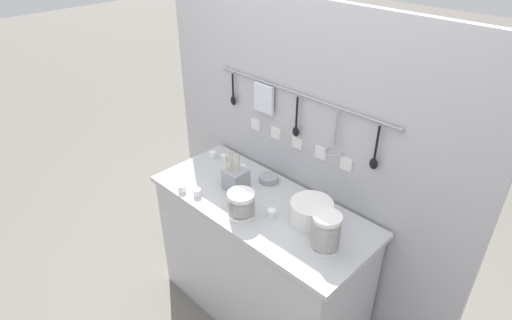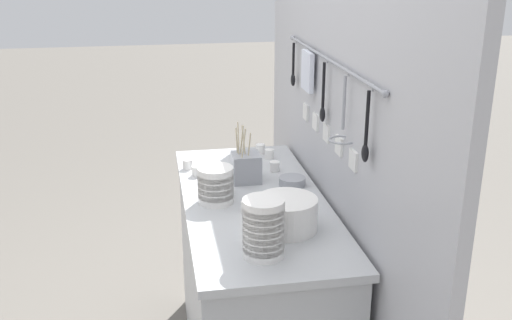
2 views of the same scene
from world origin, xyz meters
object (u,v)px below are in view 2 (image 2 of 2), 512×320
Objects in this scene: cup_front_left at (269,154)px; cup_mid_row at (247,207)px; cup_centre at (197,171)px; cup_beside_plates at (275,166)px; bowl_stack_wide_centre at (263,228)px; steel_mixing_bowl at (292,181)px; cup_front_right at (188,164)px; cutlery_caddy at (246,167)px; plate_stack at (287,214)px; cup_back_right at (260,149)px; bowl_stack_nested_right at (216,185)px.

cup_mid_row is at bearing -19.08° from cup_front_left.
cup_beside_plates is at bearing 89.80° from cup_centre.
bowl_stack_wide_centre is 4.38× the size of cup_centre.
steel_mixing_bowl is 2.47× the size of cup_front_right.
cutlery_caddy is 5.73× the size of cup_centre.
cutlery_caddy is 0.33m from cup_mid_row.
cup_back_right is (-0.86, 0.06, -0.04)m from plate_stack.
cup_front_right is (-0.70, -0.31, -0.04)m from plate_stack.
cup_front_right is at bearing -159.94° from cup_mid_row.
cup_centre is (-0.78, -0.16, -0.08)m from bowl_stack_wide_centre.
cutlery_caddy is (-0.09, -0.19, 0.05)m from steel_mixing_bowl.
plate_stack reaches higher than steel_mixing_bowl.
cup_back_right is 0.41m from cup_front_right.
cup_centre is at bearing 19.55° from cup_front_right.
cutlery_caddy is at bearing -172.01° from plate_stack.
steel_mixing_bowl is at bearing 65.26° from cutlery_caddy.
cutlery_caddy is 0.32m from cup_front_left.
plate_stack is at bearing 7.99° from cutlery_caddy.
cup_beside_plates is (-0.31, 0.30, -0.05)m from bowl_stack_nested_right.
bowl_stack_nested_right reaches higher than cup_centre.
bowl_stack_nested_right is 3.22× the size of cup_mid_row.
bowl_stack_nested_right is 3.22× the size of cup_beside_plates.
plate_stack reaches higher than cup_front_right.
cup_mid_row and cup_back_right have the same top height.
cutlery_caddy is 5.73× the size of cup_mid_row.
plate_stack is at bearing 34.56° from cup_mid_row.
bowl_stack_nested_right reaches higher than cup_beside_plates.
bowl_stack_nested_right is at bearing -33.03° from cup_front_left.
plate_stack is 0.43m from steel_mixing_bowl.
bowl_stack_nested_right is 0.48m from bowl_stack_wide_centre.
cutlery_caddy reaches higher than cup_back_right.
bowl_stack_wide_centre reaches higher than cup_centre.
cup_beside_plates is (-0.19, -0.04, 0.00)m from steel_mixing_bowl.
plate_stack is 1.96× the size of steel_mixing_bowl.
bowl_stack_wide_centre is at bearing -21.92° from steel_mixing_bowl.
bowl_stack_wide_centre is 4.38× the size of cup_beside_plates.
bowl_stack_nested_right is at bearing -142.39° from plate_stack.
cup_front_left is at bearing -175.54° from steel_mixing_bowl.
steel_mixing_bowl is at bearing 11.70° from cup_beside_plates.
cup_mid_row is 0.64m from cup_front_left.
bowl_stack_wide_centre reaches higher than cup_back_right.
bowl_stack_nested_right is at bearing -138.41° from cup_mid_row.
bowl_stack_nested_right is at bearing -167.28° from bowl_stack_wide_centre.
bowl_stack_wide_centre is at bearing -33.83° from plate_stack.
bowl_stack_nested_right is 0.32m from cup_centre.
cup_back_right is at bearing -161.71° from cup_front_left.
plate_stack reaches higher than cup_beside_plates.
plate_stack is 0.85× the size of cutlery_caddy.
cup_front_right is 0.40m from cup_beside_plates.
steel_mixing_bowl is at bearing 56.51° from cup_front_right.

